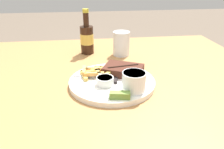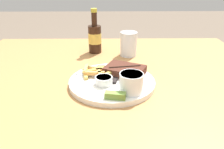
{
  "view_description": "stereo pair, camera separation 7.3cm",
  "coord_description": "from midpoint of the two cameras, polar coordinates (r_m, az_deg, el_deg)",
  "views": [
    {
      "loc": [
        -0.08,
        -0.66,
        1.09
      ],
      "look_at": [
        0.0,
        0.0,
        0.78
      ],
      "focal_mm": 35.0,
      "sensor_mm": 36.0,
      "label": 1
    },
    {
      "loc": [
        -0.01,
        -0.66,
        1.09
      ],
      "look_at": [
        0.0,
        0.0,
        0.78
      ],
      "focal_mm": 35.0,
      "sensor_mm": 36.0,
      "label": 2
    }
  ],
  "objects": [
    {
      "name": "dining_table",
      "position": [
        0.79,
        -2.68,
        -7.59
      ],
      "size": [
        1.23,
        1.12,
        0.74
      ],
      "color": "#A87542",
      "rests_on": "ground_plane"
    },
    {
      "name": "dinner_plate",
      "position": [
        0.75,
        -2.81,
        -2.07
      ],
      "size": [
        0.29,
        0.29,
        0.02
      ],
      "color": "white",
      "rests_on": "dining_table"
    },
    {
      "name": "steak_portion",
      "position": [
        0.78,
        0.27,
        1.15
      ],
      "size": [
        0.16,
        0.14,
        0.03
      ],
      "color": "#472319",
      "rests_on": "dinner_plate"
    },
    {
      "name": "fries_pile",
      "position": [
        0.78,
        -6.48,
        0.67
      ],
      "size": [
        0.12,
        0.13,
        0.02
      ],
      "color": "gold",
      "rests_on": "dinner_plate"
    },
    {
      "name": "coleslaw_cup",
      "position": [
        0.66,
        2.61,
        -1.71
      ],
      "size": [
        0.07,
        0.07,
        0.06
      ],
      "color": "white",
      "rests_on": "dinner_plate"
    },
    {
      "name": "dipping_sauce_cup",
      "position": [
        0.71,
        -4.84,
        -1.66
      ],
      "size": [
        0.06,
        0.06,
        0.03
      ],
      "color": "silver",
      "rests_on": "dinner_plate"
    },
    {
      "name": "pickle_spear",
      "position": [
        0.63,
        -1.29,
        -5.53
      ],
      "size": [
        0.06,
        0.03,
        0.02
      ],
      "color": "olive",
      "rests_on": "dinner_plate"
    },
    {
      "name": "fork_utensil",
      "position": [
        0.76,
        -8.37,
        -0.74
      ],
      "size": [
        0.13,
        0.06,
        0.0
      ],
      "rotation": [
        0.0,
        0.0,
        5.93
      ],
      "color": "#B7B7BC",
      "rests_on": "dinner_plate"
    },
    {
      "name": "knife_utensil",
      "position": [
        0.77,
        -1.67,
        -0.14
      ],
      "size": [
        0.05,
        0.16,
        0.01
      ],
      "rotation": [
        0.0,
        0.0,
        1.36
      ],
      "color": "#B7B7BC",
      "rests_on": "dinner_plate"
    },
    {
      "name": "beer_bottle",
      "position": [
        1.03,
        -8.63,
        9.36
      ],
      "size": [
        0.06,
        0.06,
        0.2
      ],
      "color": "black",
      "rests_on": "dining_table"
    },
    {
      "name": "drinking_glass",
      "position": [
        1.0,
        0.34,
        8.06
      ],
      "size": [
        0.08,
        0.08,
        0.11
      ],
      "color": "silver",
      "rests_on": "dining_table"
    },
    {
      "name": "salt_shaker",
      "position": [
        1.14,
        0.2,
        9.06
      ],
      "size": [
        0.03,
        0.03,
        0.07
      ],
      "color": "white",
      "rests_on": "dining_table"
    }
  ]
}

